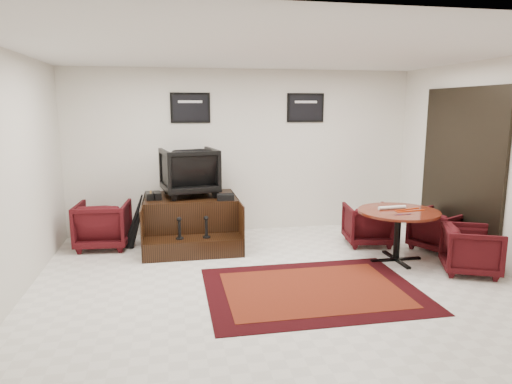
% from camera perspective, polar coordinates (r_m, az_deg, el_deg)
% --- Properties ---
extents(ground, '(6.00, 6.00, 0.00)m').
position_cam_1_polar(ground, '(5.89, 2.44, -11.00)').
color(ground, white).
rests_on(ground, ground).
extents(room_shell, '(6.02, 5.02, 2.81)m').
position_cam_1_polar(room_shell, '(5.71, 6.32, 6.71)').
color(room_shell, silver).
rests_on(room_shell, ground).
extents(area_rug, '(2.53, 1.90, 0.01)m').
position_cam_1_polar(area_rug, '(5.64, 7.05, -12.03)').
color(area_rug, black).
rests_on(area_rug, ground).
extents(shine_podium, '(1.47, 1.51, 0.75)m').
position_cam_1_polar(shine_podium, '(7.39, -8.13, -3.75)').
color(shine_podium, black).
rests_on(shine_podium, ground).
extents(shine_chair, '(0.96, 0.91, 0.86)m').
position_cam_1_polar(shine_chair, '(7.38, -8.36, 2.83)').
color(shine_chair, black).
rests_on(shine_chair, shine_podium).
extents(shoes_pair, '(0.26, 0.32, 0.11)m').
position_cam_1_polar(shoes_pair, '(7.26, -12.72, -0.45)').
color(shoes_pair, black).
rests_on(shoes_pair, shine_podium).
extents(polish_kit, '(0.27, 0.19, 0.09)m').
position_cam_1_polar(polish_kit, '(7.03, -3.84, -0.63)').
color(polish_kit, black).
rests_on(polish_kit, shine_podium).
extents(umbrella_black, '(0.29, 0.11, 0.79)m').
position_cam_1_polar(umbrella_black, '(7.29, -14.63, -3.82)').
color(umbrella_black, black).
rests_on(umbrella_black, ground).
extents(umbrella_hooked, '(0.32, 0.12, 0.87)m').
position_cam_1_polar(umbrella_hooked, '(7.31, -14.95, -3.45)').
color(umbrella_hooked, black).
rests_on(umbrella_hooked, ground).
extents(armchair_side, '(0.83, 0.78, 0.79)m').
position_cam_1_polar(armchair_side, '(7.49, -18.58, -3.63)').
color(armchair_side, black).
rests_on(armchair_side, ground).
extents(meeting_table, '(1.12, 1.12, 0.73)m').
position_cam_1_polar(meeting_table, '(6.73, 17.37, -2.96)').
color(meeting_table, '#421509').
rests_on(meeting_table, ground).
extents(table_chair_back, '(0.78, 0.74, 0.71)m').
position_cam_1_polar(table_chair_back, '(7.49, 13.80, -3.70)').
color(table_chair_back, black).
rests_on(table_chair_back, ground).
extents(table_chair_window, '(0.86, 0.88, 0.69)m').
position_cam_1_polar(table_chair_window, '(7.51, 21.81, -4.21)').
color(table_chair_window, black).
rests_on(table_chair_window, ground).
extents(table_chair_corner, '(0.85, 0.87, 0.69)m').
position_cam_1_polar(table_chair_corner, '(6.67, 25.33, -6.30)').
color(table_chair_corner, black).
rests_on(table_chair_corner, ground).
extents(paper_roll, '(0.42, 0.08, 0.05)m').
position_cam_1_polar(paper_roll, '(6.76, 16.65, -1.87)').
color(paper_roll, white).
rests_on(paper_roll, meeting_table).
extents(table_clutter, '(0.57, 0.37, 0.01)m').
position_cam_1_polar(table_clutter, '(6.71, 18.48, -2.22)').
color(table_clutter, '#E23F0C').
rests_on(table_clutter, meeting_table).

